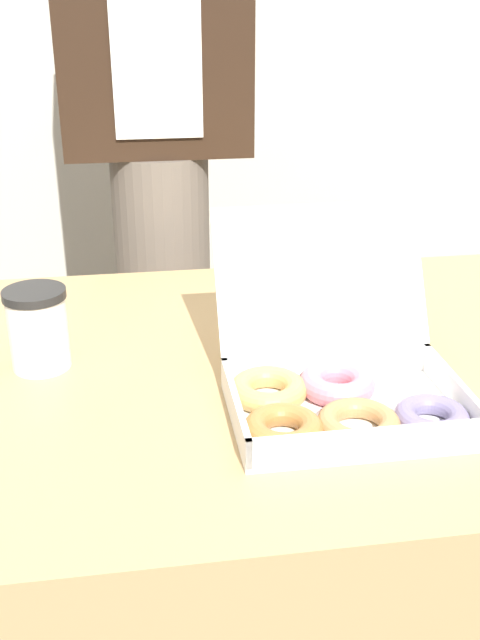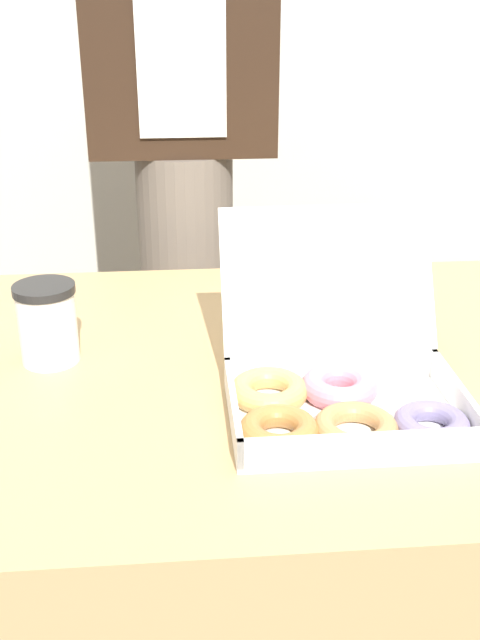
% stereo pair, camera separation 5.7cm
% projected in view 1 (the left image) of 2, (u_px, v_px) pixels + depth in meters
% --- Properties ---
extents(table, '(1.14, 0.81, 0.76)m').
position_uv_depth(table, '(284.00, 560.00, 1.26)').
color(table, tan).
rests_on(table, ground_plane).
extents(donut_box, '(0.31, 0.33, 0.22)m').
position_uv_depth(donut_box, '(333.00, 385.00, 0.96)').
color(donut_box, white).
rests_on(donut_box, table).
extents(coffee_cup, '(0.09, 0.09, 0.12)m').
position_uv_depth(coffee_cup, '(38.00, 328.00, 1.06)').
color(coffee_cup, white).
rests_on(coffee_cup, table).
extents(person_customer, '(0.39, 0.23, 1.76)m').
position_uv_depth(person_customer, '(157.00, 129.00, 1.60)').
color(person_customer, '#665B51').
rests_on(person_customer, ground_plane).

